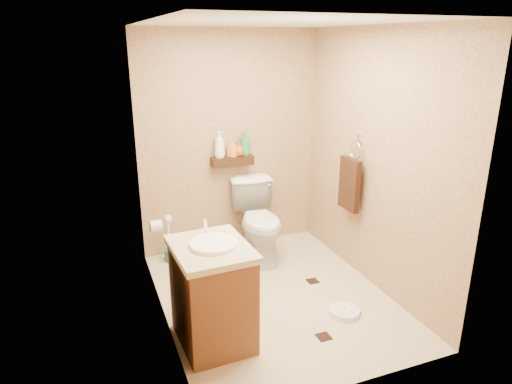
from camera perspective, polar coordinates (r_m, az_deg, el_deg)
name	(u,v)px	position (r m, az deg, el deg)	size (l,w,h in m)	color
ground	(274,296)	(4.36, 2.21, -12.90)	(2.50, 2.50, 0.00)	beige
wall_back	(230,143)	(5.01, -3.30, 6.11)	(2.00, 0.04, 2.40)	tan
wall_front	(357,226)	(2.84, 12.56, -4.14)	(2.00, 0.04, 2.40)	tan
wall_left	(157,186)	(3.61, -12.29, 0.79)	(0.04, 2.50, 2.40)	tan
wall_right	(375,162)	(4.36, 14.60, 3.66)	(0.04, 2.50, 2.40)	tan
ceiling	(277,22)	(3.73, 2.70, 20.45)	(2.00, 2.50, 0.02)	silver
wall_shelf	(232,161)	(4.98, -2.98, 3.90)	(0.46, 0.14, 0.10)	#38230F
floor_accents	(280,297)	(4.35, 2.99, -12.96)	(1.17, 1.40, 0.01)	black
toilet	(259,221)	(4.93, 0.40, -3.64)	(0.47, 0.82, 0.83)	white
vanity	(212,293)	(3.60, -5.46, -12.47)	(0.59, 0.70, 0.95)	brown
bathroom_scale	(344,311)	(4.17, 10.98, -14.45)	(0.32, 0.32, 0.05)	white
toilet_brush	(169,245)	(5.00, -10.77, -6.52)	(0.12, 0.12, 0.53)	#186361
towel_ring	(350,182)	(4.58, 11.67, 1.26)	(0.12, 0.30, 0.76)	silver
toilet_paper	(156,226)	(4.43, -12.39, -4.15)	(0.12, 0.11, 0.12)	white
bottle_a	(219,144)	(4.89, -4.59, 5.94)	(0.11, 0.11, 0.29)	white
bottle_b	(232,148)	(4.95, -2.99, 5.46)	(0.08, 0.08, 0.18)	#FF9D35
bottle_c	(239,149)	(4.97, -2.10, 5.40)	(0.12, 0.12, 0.15)	#CB5217
bottle_d	(245,143)	(4.98, -1.36, 6.17)	(0.11, 0.11, 0.28)	#2D874D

